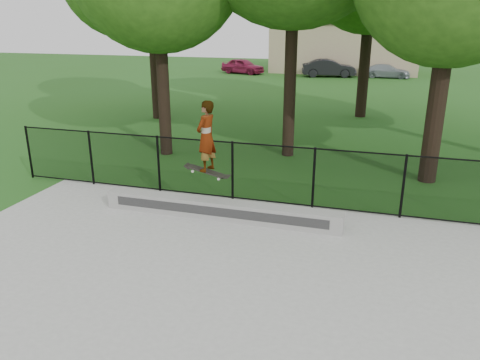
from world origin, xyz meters
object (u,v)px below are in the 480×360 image
(grind_ledge, at_px, (220,209))
(car_c, at_px, (387,71))
(skater_airborne, at_px, (206,138))
(car_a, at_px, (243,66))
(car_b, at_px, (329,68))

(grind_ledge, xyz_separation_m, car_c, (3.55, 29.75, 0.25))
(skater_airborne, bearing_deg, car_a, 104.84)
(car_a, bearing_deg, grind_ledge, -147.79)
(grind_ledge, xyz_separation_m, car_a, (-8.05, 29.34, 0.36))
(car_a, bearing_deg, skater_airborne, -148.29)
(grind_ledge, relative_size, car_b, 1.46)
(car_b, height_order, car_c, car_b)
(grind_ledge, relative_size, car_c, 1.69)
(car_b, xyz_separation_m, car_c, (4.42, 0.69, -0.17))
(car_c, distance_m, skater_airborne, 30.14)
(grind_ledge, height_order, car_c, car_c)
(grind_ledge, relative_size, skater_airborne, 3.23)
(grind_ledge, bearing_deg, skater_airborne, -153.13)
(car_a, height_order, car_c, car_a)
(grind_ledge, height_order, car_b, car_b)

